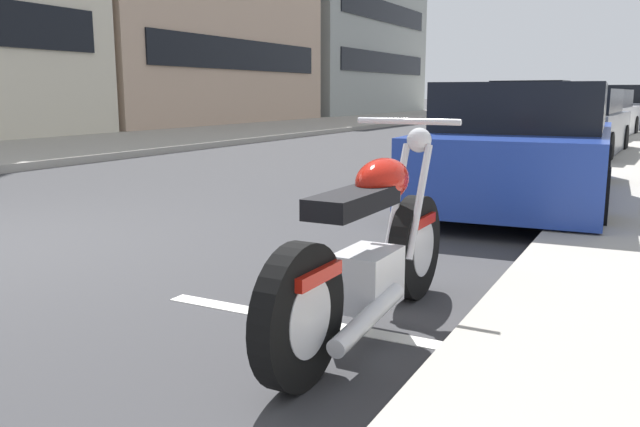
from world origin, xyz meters
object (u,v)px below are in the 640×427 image
parked_car_behind_motorcycle (524,149)px  parked_car_across_street (567,125)px  parked_car_near_corner (617,110)px  crossing_truck (529,98)px  parked_motorcycle (370,254)px  parked_car_second_in_row (595,116)px

parked_car_behind_motorcycle → parked_car_across_street: 5.80m
parked_car_near_corner → crossing_truck: size_ratio=0.89×
parked_motorcycle → parked_car_near_corner: parked_car_near_corner is taller
parked_car_across_street → crossing_truck: bearing=14.2°
parked_car_second_in_row → crossing_truck: 16.69m
parked_motorcycle → parked_car_near_corner: size_ratio=0.45×
parked_car_across_street → parked_car_near_corner: parked_car_near_corner is taller
parked_motorcycle → parked_car_across_street: size_ratio=0.50×
parked_motorcycle → parked_car_behind_motorcycle: bearing=1.4°
parked_car_near_corner → crossing_truck: 11.93m
parked_car_second_in_row → crossing_truck: bearing=20.0°
parked_motorcycle → parked_car_across_street: parked_car_across_street is taller
parked_car_across_street → parked_car_second_in_row: bearing=2.3°
parked_motorcycle → parked_car_behind_motorcycle: 4.49m
parked_motorcycle → parked_car_second_in_row: size_ratio=0.45×
parked_motorcycle → parked_car_near_corner: 21.14m
parked_car_across_street → parked_car_behind_motorcycle: bearing=-175.1°
parked_car_across_street → parked_car_near_corner: size_ratio=0.89×
parked_motorcycle → parked_car_behind_motorcycle: parked_car_behind_motorcycle is taller
parked_motorcycle → parked_car_across_street: 10.28m
parked_car_across_street → crossing_truck: 22.26m
parked_car_second_in_row → crossing_truck: size_ratio=0.89×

